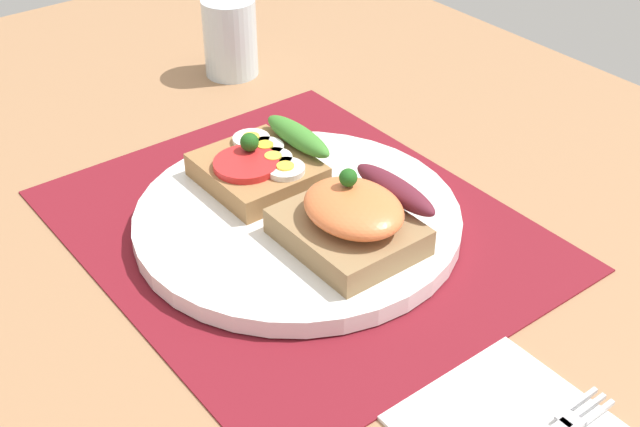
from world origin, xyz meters
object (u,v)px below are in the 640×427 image
sandwich_salmon (354,218)px  drinking_glass (230,37)px  plate (298,219)px  sandwich_egg_tomato (260,165)px

sandwich_salmon → drinking_glass: drinking_glass is taller
plate → sandwich_egg_tomato: (-5.73, 0.35, 2.29)cm
sandwich_salmon → sandwich_egg_tomato: bearing=-176.4°
sandwich_egg_tomato → sandwich_salmon: (11.59, 0.74, 0.64)cm
sandwich_salmon → drinking_glass: size_ratio=1.22×
sandwich_egg_tomato → sandwich_salmon: sandwich_salmon is taller
sandwich_salmon → drinking_glass: 35.80cm
drinking_glass → sandwich_egg_tomato: bearing=-27.1°
plate → sandwich_salmon: bearing=10.5°
plate → drinking_glass: size_ratio=3.14×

